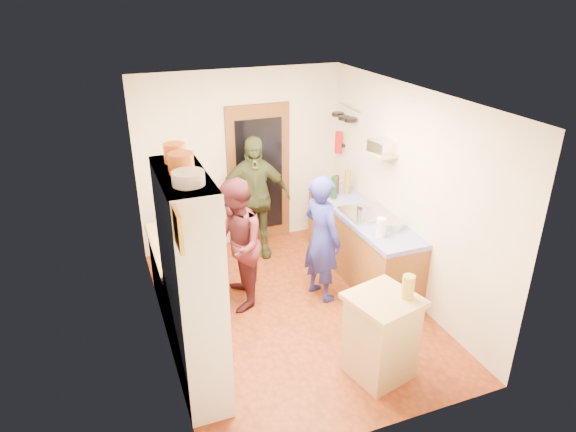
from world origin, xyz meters
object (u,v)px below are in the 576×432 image
hutch_body (192,286)px  person_left (238,244)px  person_hob (325,238)px  island_base (381,338)px  right_counter_base (361,245)px  person_back (255,198)px

hutch_body → person_left: bearing=57.1°
hutch_body → person_hob: (1.80, 0.95, -0.29)m
hutch_body → person_hob: 2.06m
person_hob → person_left: 1.05m
island_base → right_counter_base: bearing=67.1°
hutch_body → right_counter_base: (2.50, 1.30, -0.68)m
person_hob → person_back: (-0.47, 1.36, 0.08)m
person_back → island_base: bearing=-72.6°
right_counter_base → person_left: size_ratio=1.35×
right_counter_base → person_hob: person_hob is taller
island_base → person_left: (-0.94, 1.75, 0.39)m
hutch_body → island_base: (1.72, -0.56, -0.67)m
island_base → person_back: person_back is taller
person_left → person_back: size_ratio=0.91×
hutch_body → person_left: size_ratio=1.35×
person_hob → person_left: person_left is taller
right_counter_base → person_left: person_left is taller
hutch_body → right_counter_base: size_ratio=1.00×
right_counter_base → hutch_body: bearing=-152.5°
hutch_body → right_counter_base: hutch_body is taller
island_base → person_hob: bearing=86.9°
person_back → right_counter_base: bearing=-31.1°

